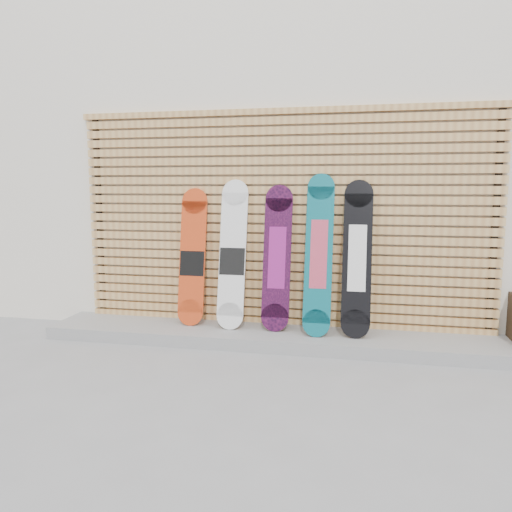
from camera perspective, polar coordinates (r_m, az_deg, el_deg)
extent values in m
plane|color=gray|center=(4.34, 2.77, -12.67)|extent=(80.00, 80.00, 0.00)
cube|color=silver|center=(7.53, 10.93, 9.83)|extent=(12.00, 5.00, 3.60)
cube|color=gray|center=(4.98, 2.28, -9.22)|extent=(4.60, 0.70, 0.12)
cube|color=tan|center=(5.24, 2.82, -7.49)|extent=(4.20, 0.05, 0.08)
cube|color=tan|center=(5.21, 2.82, -6.46)|extent=(4.20, 0.05, 0.08)
cube|color=tan|center=(5.19, 2.83, -5.42)|extent=(4.20, 0.05, 0.07)
cube|color=tan|center=(5.17, 2.84, -4.38)|extent=(4.20, 0.05, 0.07)
cube|color=tan|center=(5.15, 2.85, -3.32)|extent=(4.20, 0.05, 0.07)
cube|color=tan|center=(5.13, 2.85, -2.26)|extent=(4.20, 0.05, 0.07)
cube|color=tan|center=(5.11, 2.86, -1.19)|extent=(4.20, 0.05, 0.07)
cube|color=tan|center=(5.10, 2.87, -0.11)|extent=(4.20, 0.05, 0.07)
cube|color=tan|center=(5.09, 2.88, 0.97)|extent=(4.20, 0.05, 0.07)
cube|color=tan|center=(5.08, 2.88, 2.06)|extent=(4.20, 0.05, 0.08)
cube|color=tan|center=(5.07, 2.89, 3.15)|extent=(4.20, 0.05, 0.08)
cube|color=tan|center=(5.06, 2.90, 4.25)|extent=(4.20, 0.05, 0.08)
cube|color=tan|center=(5.05, 2.91, 5.34)|extent=(4.20, 0.05, 0.08)
cube|color=tan|center=(5.05, 2.91, 6.44)|extent=(4.20, 0.05, 0.08)
cube|color=tan|center=(5.05, 2.92, 7.54)|extent=(4.20, 0.05, 0.08)
cube|color=tan|center=(5.05, 2.93, 8.64)|extent=(4.20, 0.05, 0.08)
cube|color=tan|center=(5.05, 2.94, 9.74)|extent=(4.20, 0.05, 0.08)
cube|color=tan|center=(5.06, 2.94, 10.84)|extent=(4.20, 0.05, 0.08)
cube|color=tan|center=(5.06, 2.95, 11.94)|extent=(4.20, 0.05, 0.08)
cube|color=tan|center=(5.07, 2.96, 13.03)|extent=(4.20, 0.05, 0.08)
cube|color=tan|center=(5.08, 2.97, 14.12)|extent=(4.20, 0.05, 0.08)
cube|color=tan|center=(5.09, 2.98, 15.21)|extent=(4.20, 0.05, 0.08)
cube|color=black|center=(5.76, -17.39, 3.46)|extent=(0.06, 0.04, 2.23)
cube|color=black|center=(5.18, 25.61, 2.60)|extent=(0.06, 0.04, 2.23)
cube|color=tan|center=(5.10, 2.98, 16.20)|extent=(4.26, 0.07, 0.06)
cube|color=red|center=(5.16, -7.26, -0.07)|extent=(0.27, 0.22, 1.13)
cylinder|color=red|center=(5.17, -7.51, -6.41)|extent=(0.27, 0.07, 0.27)
cylinder|color=red|center=(5.21, -7.01, 6.23)|extent=(0.27, 0.07, 0.27)
cube|color=black|center=(5.16, -7.29, -0.85)|extent=(0.26, 0.07, 0.26)
cube|color=white|center=(5.00, -2.69, 0.24)|extent=(0.27, 0.27, 1.22)
cylinder|color=white|center=(5.00, -3.00, -6.86)|extent=(0.27, 0.08, 0.27)
cylinder|color=white|center=(5.08, -2.38, 7.23)|extent=(0.27, 0.08, 0.27)
cube|color=black|center=(5.00, -2.72, -0.63)|extent=(0.26, 0.08, 0.27)
cube|color=black|center=(4.93, 2.43, -0.19)|extent=(0.28, 0.25, 1.16)
cylinder|color=black|center=(4.93, 2.17, -7.04)|extent=(0.28, 0.07, 0.27)
cylinder|color=black|center=(4.99, 2.68, 6.59)|extent=(0.28, 0.07, 0.27)
cube|color=#921D79|center=(4.93, 2.43, -0.19)|extent=(0.17, 0.14, 0.60)
cube|color=#0B5F6B|center=(4.82, 7.19, 0.23)|extent=(0.26, 0.34, 1.28)
cylinder|color=#0B5F6B|center=(4.79, 6.90, -7.63)|extent=(0.26, 0.08, 0.26)
cylinder|color=#0B5F6B|center=(4.94, 7.47, 7.85)|extent=(0.26, 0.08, 0.26)
cube|color=#D34A65|center=(4.82, 7.19, 0.23)|extent=(0.16, 0.19, 0.65)
cube|color=black|center=(4.82, 11.49, -0.23)|extent=(0.27, 0.31, 1.21)
cylinder|color=black|center=(4.80, 11.28, -7.62)|extent=(0.27, 0.08, 0.27)
cylinder|color=black|center=(4.92, 11.69, 6.98)|extent=(0.27, 0.08, 0.27)
cube|color=white|center=(4.82, 11.49, -0.23)|extent=(0.17, 0.17, 0.62)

